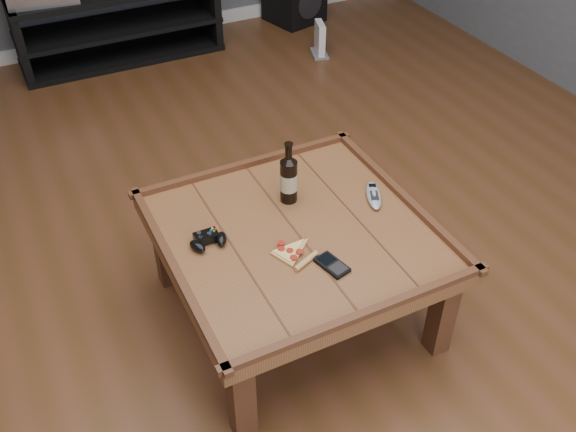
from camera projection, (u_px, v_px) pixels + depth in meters
name	position (u px, v px, depth m)	size (l,w,h in m)	color
ground	(295.00, 311.00, 2.74)	(6.00, 6.00, 0.00)	#4D2D16
baseboard	(114.00, 38.00, 4.78)	(5.00, 0.02, 0.10)	silver
coffee_table	(296.00, 243.00, 2.49)	(1.03, 1.03, 0.48)	brown
media_console	(118.00, 24.00, 4.48)	(1.40, 0.45, 0.50)	black
beer_bottle	(289.00, 178.00, 2.54)	(0.07, 0.07, 0.27)	black
game_controller	(208.00, 240.00, 2.38)	(0.16, 0.10, 0.04)	black
pizza_slice	(292.00, 253.00, 2.34)	(0.20, 0.24, 0.02)	tan
smartphone	(332.00, 265.00, 2.30)	(0.10, 0.14, 0.02)	black
remote_control	(374.00, 195.00, 2.60)	(0.13, 0.19, 0.03)	#92979E
game_console	(320.00, 40.00, 4.60)	(0.16, 0.21, 0.24)	slate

